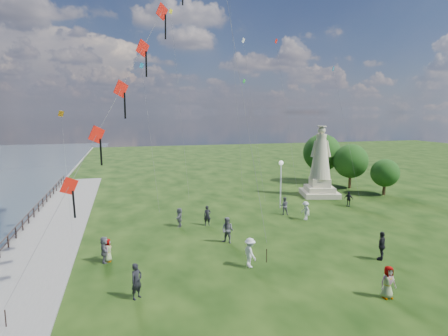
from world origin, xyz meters
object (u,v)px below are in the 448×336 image
object	(u,v)px
person_3	(382,246)
person_7	(284,206)
person_1	(228,230)
statue	(320,170)
person_5	(104,249)
person_9	(349,199)
person_11	(179,217)
person_6	(207,216)
person_4	(388,282)
lamppost	(281,174)
person_0	(137,281)
person_10	(108,250)
person_8	(306,211)
person_2	(250,253)

from	to	relation	value
person_3	person_7	bearing A→B (deg)	-125.61
person_1	person_7	bearing A→B (deg)	82.37
statue	person_5	bearing A→B (deg)	-134.69
person_9	statue	bearing A→B (deg)	147.65
person_11	statue	bearing A→B (deg)	126.38
person_11	person_9	bearing A→B (deg)	110.41
person_6	person_7	distance (m)	7.90
person_4	lamppost	bearing A→B (deg)	86.42
statue	person_5	world-z (taller)	statue
person_11	person_3	bearing A→B (deg)	60.68
person_5	person_9	bearing A→B (deg)	-69.74
person_0	person_6	xyz separation A→B (m)	(6.29, 11.47, -0.09)
person_4	person_0	bearing A→B (deg)	167.99
lamppost	person_10	distance (m)	19.25
person_0	person_7	world-z (taller)	person_0
person_9	person_10	world-z (taller)	person_9
person_11	person_4	bearing A→B (deg)	42.80
person_7	person_9	bearing A→B (deg)	-156.50
person_0	person_9	distance (m)	25.93
person_9	person_10	xyz separation A→B (m)	(-23.36, -8.65, -0.01)
person_0	person_3	size ratio (longest dim) A/B	0.99
statue	person_10	world-z (taller)	statue
person_0	person_9	xyz separation A→B (m)	(21.73, 14.14, -0.18)
person_5	person_10	world-z (taller)	person_5
person_1	person_10	xyz separation A→B (m)	(-8.42, -1.33, -0.21)
person_1	person_6	bearing A→B (deg)	138.30
lamppost	person_0	xyz separation A→B (m)	(-14.68, -15.34, -2.53)
lamppost	person_9	size ratio (longest dim) A/B	3.13
person_0	person_1	world-z (taller)	person_1
person_8	person_9	distance (m)	7.32
statue	person_9	bearing A→B (deg)	-71.10
person_9	person_11	distance (m)	17.96
person_8	person_10	distance (m)	17.66
person_1	person_9	bearing A→B (deg)	68.24
person_3	person_11	size ratio (longest dim) A/B	1.19
statue	person_5	xyz separation A→B (m)	(-23.15, -13.94, -2.19)
statue	person_9	xyz separation A→B (m)	(0.42, -5.20, -2.28)
person_0	person_3	bearing A→B (deg)	-37.50
person_4	person_11	distance (m)	17.44
person_4	person_9	distance (m)	19.70
person_1	person_3	size ratio (longest dim) A/B	1.01
person_7	person_9	xyz separation A→B (m)	(7.69, 1.19, -0.08)
person_4	person_2	bearing A→B (deg)	137.87
person_2	person_7	world-z (taller)	person_2
lamppost	person_9	distance (m)	7.65
person_11	person_1	bearing A→B (deg)	42.75
person_7	person_11	distance (m)	10.18
person_4	person_10	bearing A→B (deg)	151.01
person_9	person_2	bearing A→B (deg)	-88.21
person_6	person_8	bearing A→B (deg)	-2.90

